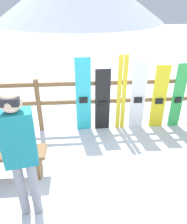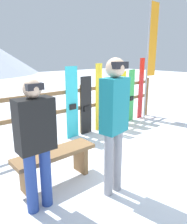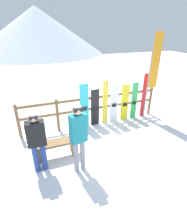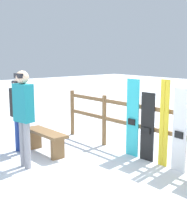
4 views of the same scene
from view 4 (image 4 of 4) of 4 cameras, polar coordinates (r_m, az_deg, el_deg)
name	(u,v)px [view 4 (image 4 of 4)]	position (r m, az deg, el deg)	size (l,w,h in m)	color
ground_plane	(69,183)	(5.29, -4.52, -12.75)	(40.00, 40.00, 0.00)	white
fence	(146,125)	(6.30, 9.58, -2.44)	(5.11, 0.10, 1.17)	brown
bench	(46,137)	(6.69, -8.75, -4.61)	(1.22, 0.36, 0.49)	brown
person_teal	(24,110)	(5.80, -12.67, 0.28)	(0.40, 0.27, 1.80)	gray
person_black	(19,110)	(6.78, -13.47, 0.31)	(0.43, 0.24, 1.59)	navy
snowboard_cyan	(133,118)	(6.44, 7.15, -1.12)	(0.31, 0.06, 1.60)	#2DBFCC
snowboard_black_stripe	(147,127)	(6.21, 9.81, -2.76)	(0.32, 0.07, 1.36)	black
ski_pair_yellow	(164,124)	(5.94, 12.77, -2.08)	(0.20, 0.02, 1.64)	yellow
snowboard_white	(180,131)	(5.75, 15.51, -3.33)	(0.31, 0.07, 1.51)	white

